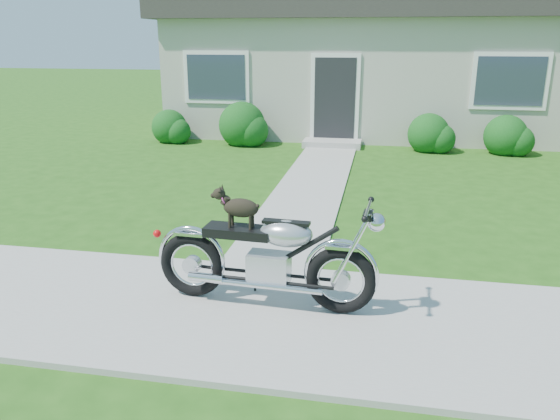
# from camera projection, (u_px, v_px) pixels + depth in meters

# --- Properties ---
(ground) EXTENTS (80.00, 80.00, 0.00)m
(ground) POSITION_uv_depth(u_px,v_px,m) (404.00, 328.00, 5.01)
(ground) COLOR #235114
(ground) RESTS_ON ground
(sidewalk) EXTENTS (24.00, 2.20, 0.04)m
(sidewalk) POSITION_uv_depth(u_px,v_px,m) (404.00, 326.00, 5.00)
(sidewalk) COLOR #9E9B93
(sidewalk) RESTS_ON ground
(walkway) EXTENTS (1.20, 8.00, 0.03)m
(walkway) POSITION_uv_depth(u_px,v_px,m) (313.00, 183.00, 9.96)
(walkway) COLOR #9E9B93
(walkway) RESTS_ON ground
(house) EXTENTS (12.60, 7.03, 4.50)m
(house) POSITION_uv_depth(u_px,v_px,m) (398.00, 52.00, 15.60)
(house) COLOR #B2AFA1
(house) RESTS_ON ground
(shrub_row) EXTENTS (11.59, 1.15, 1.15)m
(shrub_row) POSITION_uv_depth(u_px,v_px,m) (388.00, 131.00, 12.87)
(shrub_row) COLOR #144D17
(shrub_row) RESTS_ON ground
(potted_plant_left) EXTENTS (0.73, 0.64, 0.79)m
(potted_plant_left) POSITION_uv_depth(u_px,v_px,m) (250.00, 129.00, 13.53)
(potted_plant_left) COLOR #1B5416
(potted_plant_left) RESTS_ON ground
(potted_plant_right) EXTENTS (0.47, 0.47, 0.69)m
(potted_plant_right) POSITION_uv_depth(u_px,v_px,m) (423.00, 136.00, 12.80)
(potted_plant_right) COLOR #21651B
(potted_plant_right) RESTS_ON ground
(motorcycle_with_dog) EXTENTS (2.22, 0.60, 1.15)m
(motorcycle_with_dog) POSITION_uv_depth(u_px,v_px,m) (268.00, 256.00, 5.23)
(motorcycle_with_dog) COLOR black
(motorcycle_with_dog) RESTS_ON sidewalk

